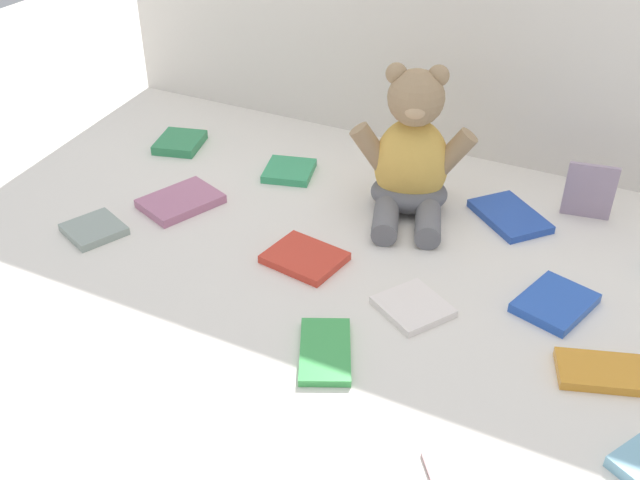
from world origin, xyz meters
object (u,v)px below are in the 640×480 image
book_case_13 (325,351)px  book_case_6 (510,216)px  book_case_2 (472,474)px  book_case_4 (555,303)px  teddy_bear (411,160)px  book_case_9 (413,307)px  book_case_11 (94,229)px  book_case_12 (289,171)px  book_case_8 (305,258)px  book_case_3 (181,201)px  book_case_10 (180,142)px  book_case_0 (606,372)px  book_case_7 (589,191)px

book_case_13 → book_case_6: bearing=-132.2°
book_case_2 → book_case_4: size_ratio=0.84×
teddy_bear → book_case_4: (0.30, -0.17, -0.09)m
book_case_6 → book_case_9: size_ratio=1.42×
book_case_11 → book_case_13: size_ratio=0.70×
book_case_9 → book_case_12: (-0.37, 0.29, 0.00)m
book_case_2 → book_case_8: bearing=-164.7°
book_case_3 → book_case_9: book_case_3 is taller
book_case_2 → book_case_13: 0.27m
teddy_bear → book_case_3: (-0.38, -0.18, -0.09)m
book_case_6 → book_case_12: bearing=-45.4°
book_case_10 → book_case_13: size_ratio=0.79×
book_case_6 → book_case_8: (-0.27, -0.28, -0.00)m
teddy_bear → book_case_2: bearing=-80.8°
book_case_9 → book_case_11: (-0.57, -0.05, 0.00)m
book_case_0 → book_case_10: (-0.92, 0.31, 0.00)m
book_case_11 → book_case_13: bearing=101.6°
book_case_0 → book_case_3: size_ratio=0.94×
book_case_0 → book_case_13: (-0.36, -0.13, -0.00)m
book_case_0 → book_case_7: book_case_7 is taller
book_case_7 → book_case_13: (-0.25, -0.54, -0.05)m
book_case_11 → book_case_12: 0.40m
book_case_0 → book_case_2: bearing=-43.4°
book_case_4 → book_case_12: 0.59m
book_case_0 → book_case_4: size_ratio=1.09×
book_case_9 → book_case_2: bearing=154.9°
teddy_bear → book_case_8: (-0.09, -0.24, -0.09)m
book_case_7 → book_case_9: bearing=-124.0°
teddy_bear → book_case_6: (0.18, 0.05, -0.09)m
book_case_3 → book_case_11: bearing=-97.7°
book_case_3 → book_case_7: 0.74m
teddy_bear → book_case_7: teddy_bear is taller
book_case_7 → book_case_10: 0.83m
book_case_8 → book_case_13: bearing=-136.3°
book_case_8 → book_case_12: book_case_12 is taller
teddy_bear → book_case_11: teddy_bear is taller
book_case_9 → book_case_10: bearing=6.7°
book_case_0 → book_case_4: book_case_4 is taller
book_case_7 → book_case_11: book_case_7 is taller
book_case_12 → book_case_11: bearing=134.1°
book_case_0 → book_case_10: size_ratio=1.24×
teddy_bear → book_case_0: (0.40, -0.29, -0.09)m
book_case_10 → book_case_11: 0.35m
book_case_2 → book_case_6: (-0.11, 0.58, 0.00)m
book_case_8 → book_case_3: bearing=87.6°
book_case_0 → book_case_10: book_case_10 is taller
book_case_2 → book_case_3: 0.76m
book_case_7 → book_case_8: (-0.39, -0.35, -0.05)m
book_case_8 → book_case_13: 0.23m
book_case_9 → book_case_8: bearing=20.6°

